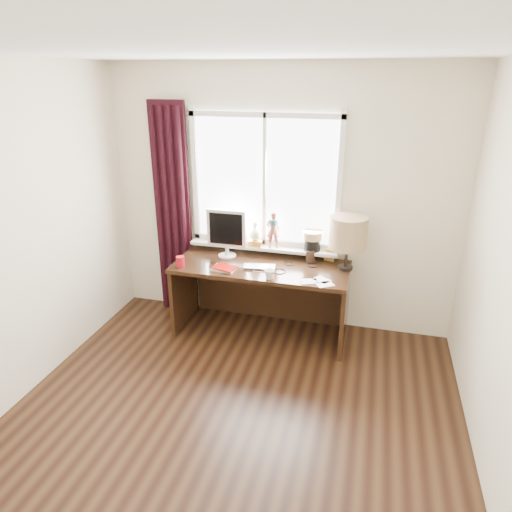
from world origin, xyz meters
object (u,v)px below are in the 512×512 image
(laptop, at_px, (260,267))
(monitor, at_px, (227,231))
(table_lamp, at_px, (348,233))
(red_cup, at_px, (180,262))
(desk, at_px, (263,284))
(mug, at_px, (269,274))

(laptop, bearing_deg, monitor, 143.48)
(laptop, relative_size, monitor, 0.62)
(laptop, bearing_deg, table_lamp, 3.67)
(red_cup, relative_size, table_lamp, 0.20)
(monitor, distance_m, table_lamp, 1.19)
(red_cup, height_order, desk, red_cup)
(red_cup, bearing_deg, desk, 24.24)
(laptop, relative_size, desk, 0.18)
(mug, relative_size, monitor, 0.19)
(desk, distance_m, table_lamp, 1.00)
(mug, relative_size, red_cup, 0.88)
(table_lamp, bearing_deg, desk, -178.90)
(mug, relative_size, table_lamp, 0.18)
(red_cup, bearing_deg, monitor, 46.49)
(mug, bearing_deg, monitor, 142.33)
(red_cup, xyz_separation_m, desk, (0.74, 0.33, -0.30))
(table_lamp, bearing_deg, laptop, -167.08)
(laptop, xyz_separation_m, monitor, (-0.39, 0.20, 0.27))
(red_cup, xyz_separation_m, table_lamp, (1.54, 0.35, 0.31))
(red_cup, distance_m, desk, 0.86)
(mug, xyz_separation_m, monitor, (-0.54, 0.42, 0.23))
(desk, bearing_deg, monitor, 174.74)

